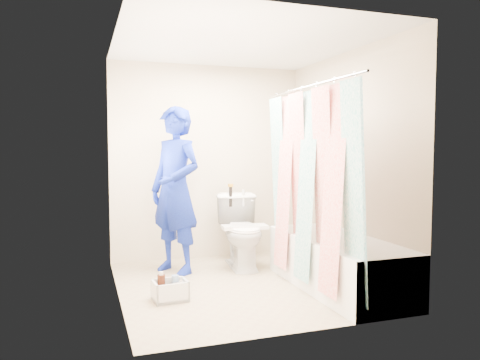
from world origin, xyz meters
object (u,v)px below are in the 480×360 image
object	(u,v)px
toilet	(242,231)
cleaning_caddy	(171,291)
plumber	(175,190)
bathtub	(337,262)

from	to	relation	value
toilet	cleaning_caddy	size ratio (longest dim) A/B	2.61
toilet	plumber	xyz separation A→B (m)	(-0.77, 0.02, 0.50)
plumber	toilet	bearing A→B (deg)	54.00
bathtub	toilet	distance (m)	1.27
bathtub	cleaning_caddy	size ratio (longest dim) A/B	5.48
toilet	cleaning_caddy	bearing A→B (deg)	-131.17
plumber	cleaning_caddy	world-z (taller)	plumber
toilet	bathtub	bearing A→B (deg)	-55.11
bathtub	cleaning_caddy	distance (m)	1.63
cleaning_caddy	bathtub	bearing A→B (deg)	-10.41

